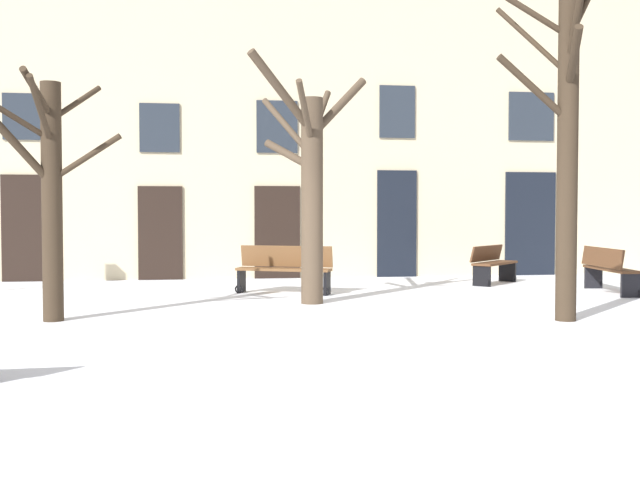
{
  "coord_description": "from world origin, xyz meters",
  "views": [
    {
      "loc": [
        -1.76,
        -10.59,
        1.62
      ],
      "look_at": [
        0.0,
        1.5,
        1.15
      ],
      "focal_mm": 42.05,
      "sensor_mm": 36.0,
      "label": 1
    }
  ],
  "objects_px": {
    "tree_left_of_center": "(310,183)",
    "bench_back_to_back_left": "(608,268)",
    "tree_foreground": "(567,133)",
    "bench_by_litter_bin": "(493,264)",
    "bench_near_center_tree": "(284,268)",
    "tree_near_facade": "(49,187)"
  },
  "relations": [
    {
      "from": "tree_left_of_center",
      "to": "tree_near_facade",
      "type": "xyz_separation_m",
      "value": [
        -4.07,
        -1.6,
        -0.15
      ]
    },
    {
      "from": "tree_left_of_center",
      "to": "tree_near_facade",
      "type": "distance_m",
      "value": 4.37
    },
    {
      "from": "bench_back_to_back_left",
      "to": "bench_near_center_tree",
      "type": "height_order",
      "value": "bench_near_center_tree"
    },
    {
      "from": "tree_near_facade",
      "to": "bench_back_to_back_left",
      "type": "relative_size",
      "value": 1.91
    },
    {
      "from": "bench_near_center_tree",
      "to": "tree_left_of_center",
      "type": "bearing_deg",
      "value": -57.16
    },
    {
      "from": "bench_back_to_back_left",
      "to": "tree_foreground",
      "type": "bearing_deg",
      "value": 148.59
    },
    {
      "from": "bench_by_litter_bin",
      "to": "bench_near_center_tree",
      "type": "bearing_deg",
      "value": 150.18
    },
    {
      "from": "tree_foreground",
      "to": "bench_by_litter_bin",
      "type": "height_order",
      "value": "tree_foreground"
    },
    {
      "from": "tree_foreground",
      "to": "bench_near_center_tree",
      "type": "relative_size",
      "value": 2.79
    },
    {
      "from": "tree_foreground",
      "to": "bench_back_to_back_left",
      "type": "relative_size",
      "value": 2.84
    },
    {
      "from": "tree_left_of_center",
      "to": "bench_back_to_back_left",
      "type": "xyz_separation_m",
      "value": [
        6.11,
        0.85,
        -1.64
      ]
    },
    {
      "from": "bench_by_litter_bin",
      "to": "bench_near_center_tree",
      "type": "distance_m",
      "value": 4.98
    },
    {
      "from": "tree_foreground",
      "to": "bench_near_center_tree",
      "type": "distance_m",
      "value": 6.16
    },
    {
      "from": "tree_foreground",
      "to": "bench_back_to_back_left",
      "type": "distance_m",
      "value": 4.98
    },
    {
      "from": "tree_foreground",
      "to": "tree_near_facade",
      "type": "relative_size",
      "value": 1.49
    },
    {
      "from": "tree_foreground",
      "to": "tree_near_facade",
      "type": "height_order",
      "value": "tree_foreground"
    },
    {
      "from": "bench_by_litter_bin",
      "to": "tree_foreground",
      "type": "bearing_deg",
      "value": -145.66
    },
    {
      "from": "bench_by_litter_bin",
      "to": "bench_near_center_tree",
      "type": "xyz_separation_m",
      "value": [
        -4.82,
        -1.28,
        0.06
      ]
    },
    {
      "from": "tree_foreground",
      "to": "bench_near_center_tree",
      "type": "xyz_separation_m",
      "value": [
        -3.73,
        4.35,
        -2.26
      ]
    },
    {
      "from": "tree_foreground",
      "to": "tree_near_facade",
      "type": "xyz_separation_m",
      "value": [
        -7.5,
        1.08,
        -0.79
      ]
    },
    {
      "from": "tree_left_of_center",
      "to": "bench_near_center_tree",
      "type": "bearing_deg",
      "value": 99.93
    },
    {
      "from": "tree_left_of_center",
      "to": "bench_back_to_back_left",
      "type": "distance_m",
      "value": 6.38
    }
  ]
}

